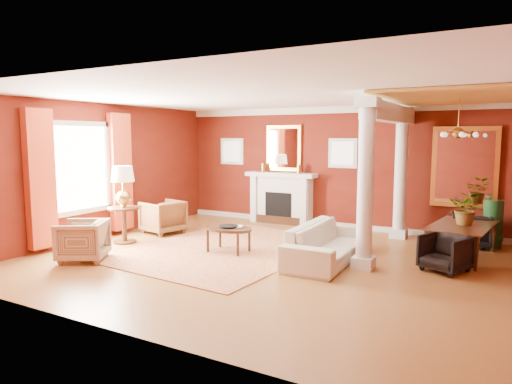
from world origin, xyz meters
The scene contains 27 objects.
ground centered at (0.00, 0.00, 0.00)m, with size 8.00×8.00×0.00m, color brown.
room_shell centered at (0.00, 0.00, 2.02)m, with size 8.04×7.04×2.92m.
fireplace centered at (-1.30, 3.32, 0.65)m, with size 1.85×0.42×1.29m.
overmantel_mirror centered at (-1.30, 3.45, 1.90)m, with size 0.95×0.07×1.15m.
flank_window_left centered at (-2.85, 3.46, 1.80)m, with size 0.70×0.07×0.70m.
flank_window_right centered at (0.25, 3.46, 1.80)m, with size 0.70×0.07×0.70m.
left_window centered at (-3.89, -0.60, 1.42)m, with size 0.21×2.55×2.60m.
column_front centered at (1.70, 0.30, 1.43)m, with size 0.36×0.36×2.80m.
column_back centered at (1.70, 3.00, 1.43)m, with size 0.36×0.36×2.80m.
header_beam centered at (1.70, 1.90, 2.62)m, with size 0.30×3.20×0.32m, color silver.
amber_ceiling centered at (2.85, 1.75, 2.87)m, with size 2.30×3.40×0.04m, color gold.
dining_mirror centered at (2.90, 3.45, 1.55)m, with size 1.30×0.07×1.70m.
chandelier centered at (2.90, 1.80, 2.25)m, with size 0.60×0.62×0.75m.
crown_trim centered at (0.00, 3.46, 2.82)m, with size 8.00×0.08×0.16m, color silver.
base_trim centered at (0.00, 3.46, 0.06)m, with size 8.00×0.08×0.12m, color silver.
rug centered at (-1.00, 0.35, 0.01)m, with size 3.21×4.28×0.02m, color maroon.
sofa centered at (1.02, 0.44, 0.44)m, with size 2.27×0.66×0.89m, color beige.
armchair_leopard centered at (-3.10, 0.89, 0.41)m, with size 0.80×0.75×0.82m, color black.
armchair_stripe centered at (-2.77, -1.62, 0.40)m, with size 0.77×0.72×0.80m, color tan.
coffee_table centered at (-0.84, 0.13, 0.44)m, with size 0.95×0.95×0.48m.
coffee_book centered at (-0.79, 0.20, 0.61)m, with size 0.18×0.02×0.25m, color black.
side_table centered at (-3.16, -0.24, 1.09)m, with size 0.64×0.64×1.59m.
dining_table centered at (3.08, 1.87, 0.48)m, with size 1.72×0.61×0.96m, color black.
dining_chair_near centered at (2.90, 0.79, 0.33)m, with size 0.65×0.61×0.67m, color black.
dining_chair_far centered at (3.13, 2.88, 0.37)m, with size 0.72×0.67×0.74m, color black.
green_urn centered at (3.50, 3.00, 0.38)m, with size 0.40×0.40×0.96m.
potted_plant centered at (3.10, 1.85, 1.20)m, with size 0.54×0.60×0.47m, color #26591E.
Camera 1 is at (3.74, -7.00, 2.16)m, focal length 32.00 mm.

